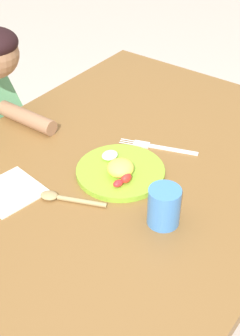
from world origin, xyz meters
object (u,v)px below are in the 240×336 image
plate (120,171)px  fork (158,147)px  drinking_cup (164,206)px  spoon (64,198)px

plate → fork: size_ratio=1.06×
fork → drinking_cup: 0.32m
spoon → drinking_cup: size_ratio=1.72×
spoon → fork: bearing=-123.3°
spoon → drinking_cup: (0.08, -0.25, 0.04)m
plate → spoon: size_ratio=1.41×
plate → fork: 0.17m
plate → fork: (0.17, -0.01, -0.01)m
fork → spoon: bearing=59.9°
spoon → drinking_cup: drinking_cup is taller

